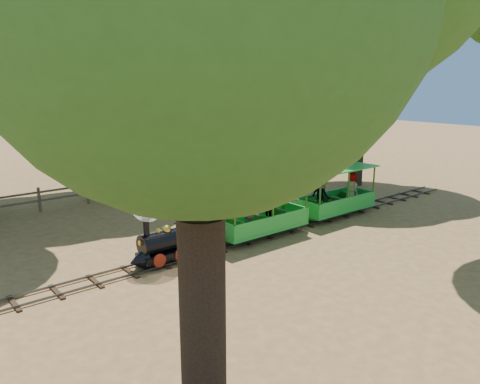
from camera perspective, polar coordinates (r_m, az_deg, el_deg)
ground at (r=16.16m, az=2.86°, el=-5.34°), size 90.00×90.00×0.00m
track at (r=16.14m, az=2.86°, el=-5.11°), size 22.00×1.00×0.10m
locomotive at (r=13.62m, az=-8.84°, el=-1.43°), size 2.72×1.28×3.12m
carriage_front at (r=15.78m, az=2.47°, el=-2.86°), size 3.50×1.43×1.82m
carriage_rear at (r=18.55m, az=11.49°, el=-0.48°), size 3.50×1.43×1.82m
oak_ne at (r=24.69m, az=0.61°, el=18.49°), size 6.96×6.13×9.87m
oak_e at (r=24.22m, az=14.73°, el=20.13°), size 9.39×8.26×11.54m
fence at (r=22.37m, az=-10.97°, el=1.32°), size 18.10×0.10×1.00m
shrub_mid_w at (r=22.92m, az=-15.27°, el=2.38°), size 2.81×2.16×1.95m
shrub_mid_e at (r=26.45m, az=-1.52°, el=3.76°), size 2.10×1.62×1.46m
shrub_east at (r=28.02m, az=2.60°, el=4.64°), size 2.56×1.97×1.77m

